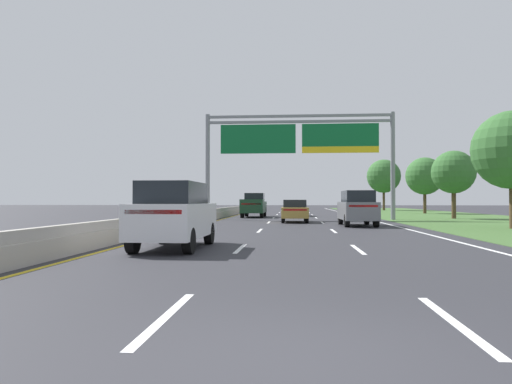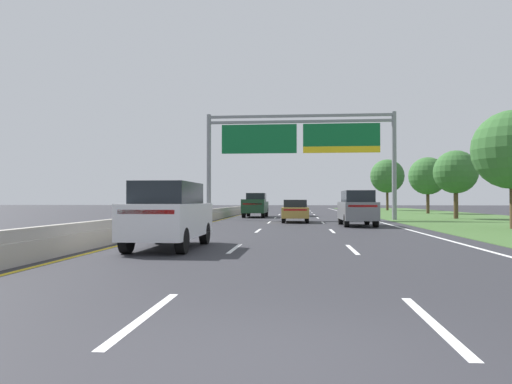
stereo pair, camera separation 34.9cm
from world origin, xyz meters
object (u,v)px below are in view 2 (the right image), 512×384
Objects in this scene: car_gold_centre_lane_sedan at (295,211)px; roadside_tree_distant at (387,176)px; car_grey_right_lane_suv at (357,208)px; pickup_truck_darkgreen at (256,205)px; car_black_centre_lane_sedan at (297,208)px; roadside_tree_far at (428,176)px; overhead_sign_gantry at (300,143)px; car_white_left_lane_suv at (169,214)px; roadside_tree_mid at (456,172)px.

roadside_tree_distant reaches higher than car_gold_centre_lane_sedan.
car_grey_right_lane_suv is 0.61× the size of roadside_tree_distant.
pickup_truck_darkgreen reaches higher than car_grey_right_lane_suv.
roadside_tree_far is (15.00, 9.62, 3.51)m from car_black_centre_lane_sedan.
overhead_sign_gantry is 3.41× the size of car_gold_centre_lane_sedan.
overhead_sign_gantry reaches higher than car_grey_right_lane_suv.
roadside_tree_distant is (9.85, 44.60, 4.08)m from car_grey_right_lane_suv.
car_black_centre_lane_sedan is at bearing -6.60° from car_white_left_lane_suv.
car_white_left_lane_suv is 0.83× the size of roadside_tree_mid.
roadside_tree_far reaches higher than roadside_tree_mid.
roadside_tree_mid is 0.73× the size of roadside_tree_distant.
roadside_tree_distant is (17.27, 30.22, 4.10)m from pickup_truck_darkgreen.
car_grey_right_lane_suv reaches higher than car_gold_centre_lane_sedan.
car_gold_centre_lane_sedan is 0.68× the size of roadside_tree_far.
car_black_centre_lane_sedan is 0.58× the size of roadside_tree_distant.
car_white_left_lane_suv is 1.06× the size of car_black_centre_lane_sedan.
roadside_tree_mid is (16.87, -2.65, 2.79)m from pickup_truck_darkgreen.
pickup_truck_darkgreen is 28.53m from car_white_left_lane_suv.
pickup_truck_darkgreen is at bearing -0.01° from car_white_left_lane_suv.
car_gold_centre_lane_sedan is 15.31m from roadside_tree_mid.
car_gold_centre_lane_sedan is 27.57m from roadside_tree_far.
roadside_tree_distant is (13.54, 26.81, 4.36)m from car_black_centre_lane_sedan.
car_grey_right_lane_suv is 45.86m from roadside_tree_distant.
car_white_left_lane_suv is at bearing -114.51° from roadside_tree_far.
roadside_tree_mid is (12.85, 2.74, -2.20)m from overhead_sign_gantry.
roadside_tree_far is (11.31, 27.41, 3.23)m from car_grey_right_lane_suv.
roadside_tree_distant is at bearing -13.27° from car_grey_right_lane_suv.
roadside_tree_mid is at bearing -96.73° from roadside_tree_far.
overhead_sign_gantry is 2.32× the size of roadside_tree_far.
roadside_tree_mid reaches higher than car_grey_right_lane_suv.
car_grey_right_lane_suv reaches higher than car_black_centre_lane_sedan.
overhead_sign_gantry is 1.95× the size of roadside_tree_distant.
car_white_left_lane_suv is 19.13m from car_gold_centre_lane_sedan.
roadside_tree_mid is at bearing -98.49° from pickup_truck_darkgreen.
car_white_left_lane_suv reaches higher than car_gold_centre_lane_sedan.
car_gold_centre_lane_sedan is 0.93× the size of car_grey_right_lane_suv.
car_grey_right_lane_suv is at bearing -169.57° from car_black_centre_lane_sedan.
car_white_left_lane_suv is at bearing -100.41° from overhead_sign_gantry.
overhead_sign_gantry reaches higher than car_gold_centre_lane_sedan.
roadside_tree_far reaches higher than car_black_centre_lane_sedan.
pickup_truck_darkgreen is at bearing -145.15° from roadside_tree_far.
car_black_centre_lane_sedan is (3.72, 3.42, -0.26)m from pickup_truck_darkgreen.
car_gold_centre_lane_sedan is (3.67, -9.80, -0.26)m from pickup_truck_darkgreen.
overhead_sign_gantry reaches higher than car_black_centre_lane_sedan.
roadside_tree_distant is (0.40, 32.88, 1.31)m from roadside_tree_mid.
overhead_sign_gantry is 3.19× the size of car_grey_right_lane_suv.
roadside_tree_mid is (17.10, 25.87, 2.77)m from car_white_left_lane_suv.
overhead_sign_gantry is 13.32m from roadside_tree_mid.
roadside_tree_far is at bearing -33.75° from car_gold_centre_lane_sedan.
roadside_tree_far reaches higher than car_grey_right_lane_suv.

